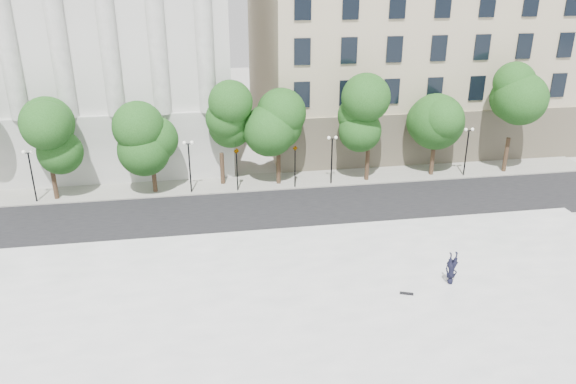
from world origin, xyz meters
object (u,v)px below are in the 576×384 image
skateboard (407,293)px  traffic_light_west (236,148)px  person_lying (450,279)px  traffic_light_east (295,146)px

skateboard → traffic_light_west: bearing=135.1°
person_lying → skateboard: person_lying is taller
traffic_light_west → skateboard: (8.04, -17.66, -3.27)m
traffic_light_east → skateboard: bearing=-79.6°
traffic_light_west → traffic_light_east: 4.81m
traffic_light_east → person_lying: traffic_light_east is taller
traffic_light_west → skateboard: traffic_light_west is taller
traffic_light_west → person_lying: traffic_light_west is taller
person_lying → traffic_light_east: bearing=110.2°
traffic_light_west → traffic_light_east: size_ratio=1.02×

